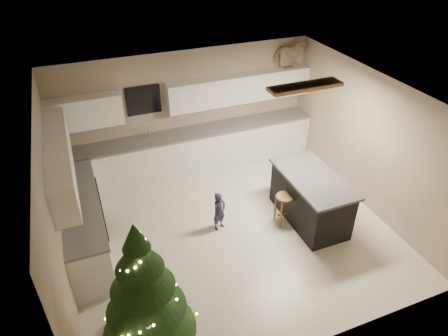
{
  "coord_description": "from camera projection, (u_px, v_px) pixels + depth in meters",
  "views": [
    {
      "loc": [
        -2.14,
        -5.02,
        4.98
      ],
      "look_at": [
        0.0,
        0.35,
        1.15
      ],
      "focal_mm": 32.0,
      "sensor_mm": 36.0,
      "label": 1
    }
  ],
  "objects": [
    {
      "name": "toddler",
      "position": [
        219.0,
        211.0,
        7.14
      ],
      "size": [
        0.33,
        0.29,
        0.77
      ],
      "primitive_type": "imported",
      "rotation": [
        0.0,
        0.0,
        0.45
      ],
      "color": "#1C2140",
      "rests_on": "ground_plane"
    },
    {
      "name": "island",
      "position": [
        310.0,
        198.0,
        7.32
      ],
      "size": [
        0.9,
        1.7,
        0.95
      ],
      "color": "black",
      "rests_on": "ground_plane"
    },
    {
      "name": "cabinetry",
      "position": [
        157.0,
        160.0,
        7.87
      ],
      "size": [
        5.5,
        3.2,
        2.0
      ],
      "color": "silver",
      "rests_on": "ground_plane"
    },
    {
      "name": "rocking_horse",
      "position": [
        290.0,
        54.0,
        8.54
      ],
      "size": [
        0.7,
        0.43,
        0.57
      ],
      "rotation": [
        0.0,
        0.0,
        1.36
      ],
      "color": "olive",
      "rests_on": "cabinetry"
    },
    {
      "name": "ground_plane",
      "position": [
        231.0,
        230.0,
        7.3
      ],
      "size": [
        5.5,
        5.5,
        0.0
      ],
      "primitive_type": "plane",
      "color": "beige"
    },
    {
      "name": "room_shell",
      "position": [
        233.0,
        148.0,
        6.34
      ],
      "size": [
        5.52,
        5.02,
        2.61
      ],
      "color": "#A49383",
      "rests_on": "ground_plane"
    },
    {
      "name": "bar_stool",
      "position": [
        284.0,
        203.0,
        7.24
      ],
      "size": [
        0.32,
        0.32,
        0.61
      ],
      "rotation": [
        0.0,
        0.0,
        -0.07
      ],
      "color": "olive",
      "rests_on": "ground_plane"
    },
    {
      "name": "christmas_tree",
      "position": [
        145.0,
        297.0,
        5.02
      ],
      "size": [
        1.3,
        1.25,
        2.07
      ],
      "rotation": [
        0.0,
        0.0,
        0.41
      ],
      "color": "#3F2816",
      "rests_on": "ground_plane"
    }
  ]
}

